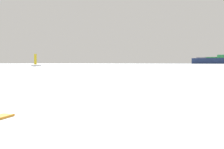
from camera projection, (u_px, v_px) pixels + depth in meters
The scene contains 2 objects.
ground_plane at pixel (25, 113), 18.86m from camera, with size 4000.00×4000.00×0.00m, color #9EA8B2.
small_sailboat at pixel (36, 65), 246.13m from camera, with size 5.06×7.98×10.00m.
Camera 1 is at (8.79, -17.26, 2.73)m, focal length 55.85 mm.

